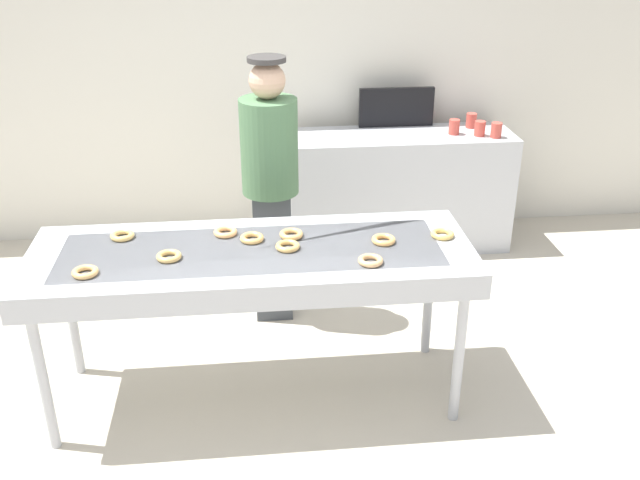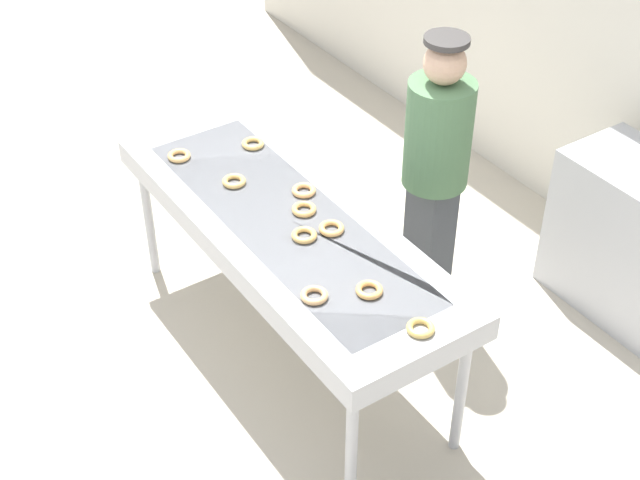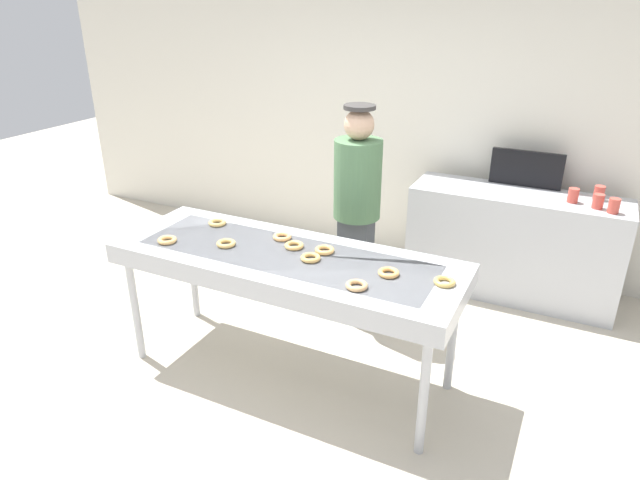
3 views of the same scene
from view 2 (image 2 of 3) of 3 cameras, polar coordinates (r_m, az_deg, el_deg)
The scene contains 14 objects.
ground_plane at distance 5.25m, azimuth -1.91°, elevation -6.71°, with size 16.00×16.00×0.00m, color beige.
back_wall at distance 5.75m, azimuth 18.19°, elevation 13.54°, with size 8.00×0.12×2.96m, color silver.
fryer_conveyor at distance 4.69m, azimuth -2.12°, elevation 0.64°, with size 2.30×0.80×0.92m.
glazed_donut_0 at distance 4.91m, azimuth -5.33°, elevation 3.64°, with size 0.13×0.13×0.03m, color #DDB060.
glazed_donut_1 at distance 4.16m, azimuth -0.36°, elevation -3.44°, with size 0.13×0.13×0.03m, color #DFA96C.
glazed_donut_2 at distance 4.03m, azimuth 6.24°, elevation -5.43°, with size 0.13×0.13×0.03m, color #DEB75B.
glazed_donut_3 at distance 4.55m, azimuth 0.72°, elevation 0.73°, with size 0.13×0.13×0.03m, color #E5AC5F.
glazed_donut_4 at distance 4.68m, azimuth -0.99°, elevation 1.91°, with size 0.13×0.13×0.03m, color #E1AC5D.
glazed_donut_5 at distance 5.15m, azimuth -8.70°, elevation 5.17°, with size 0.13×0.13×0.03m, color #E8B267.
glazed_donut_6 at distance 5.22m, azimuth -4.16°, elevation 5.96°, with size 0.13×0.13×0.03m, color #DDB462.
glazed_donut_7 at distance 4.51m, azimuth -0.98°, elevation 0.30°, with size 0.13×0.13×0.03m, color #DBAB5C.
glazed_donut_8 at distance 4.20m, azimuth 3.06°, elevation -3.10°, with size 0.13×0.13×0.03m, color #EEAE5D.
glazed_donut_9 at distance 4.82m, azimuth -1.01°, elevation 3.08°, with size 0.13×0.13×0.03m, color #EDAC66.
worker_baker at distance 4.94m, azimuth 7.15°, elevation 4.62°, with size 0.35×0.35×1.73m.
Camera 2 is at (3.20, -1.93, 3.68)m, focal length 51.79 mm.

